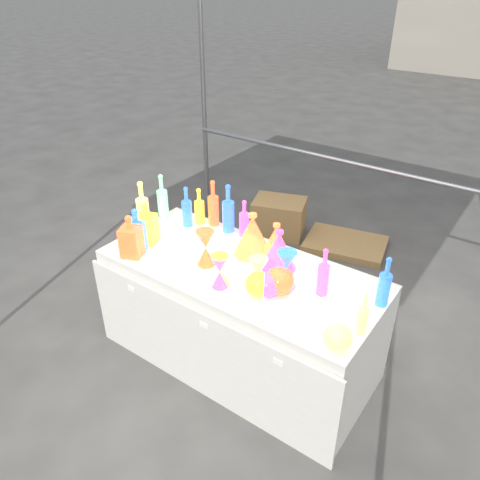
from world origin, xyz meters
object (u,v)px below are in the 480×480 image
Objects in this scene: bottle_0 at (199,206)px; display_table at (239,315)px; hourglass_0 at (206,248)px; globe_0 at (259,285)px; cardboard_box_closed at (279,217)px; decanter_0 at (146,223)px; lampshade_0 at (252,234)px.

display_table is at bearing -28.61° from bottle_0.
hourglass_0 is 1.49× the size of globe_0.
hourglass_0 is (0.51, -1.75, 0.68)m from cardboard_box_closed.
display_table is at bearing 148.13° from globe_0.
cardboard_box_closed is 1.84× the size of bottle_0.
display_table is 1.82m from cardboard_box_closed.
decanter_0 is 0.72m from lampshade_0.
hourglass_0 is at bearing 170.86° from globe_0.
lampshade_0 is at bearing 3.82° from decanter_0.
globe_0 is at bearing -23.72° from decanter_0.
bottle_0 is at bearing 169.19° from lampshade_0.
decanter_0 is at bearing 176.82° from globe_0.
lampshade_0 is (-0.29, 0.35, 0.08)m from globe_0.
decanter_0 is at bearing -171.58° from display_table.
lampshade_0 reaches higher than cardboard_box_closed.
display_table is 6.66× the size of bottle_0.
decanter_0 is at bearing -108.83° from cardboard_box_closed.
lampshade_0 is (0.66, 0.30, -0.00)m from decanter_0.
bottle_0 is (0.12, -1.35, 0.70)m from cardboard_box_closed.
decanter_0 is at bearing -177.75° from hourglass_0.
hourglass_0 is at bearing -157.14° from display_table.
bottle_0 is at bearing 150.39° from globe_0.
decanter_0 is 1.22× the size of hourglass_0.
display_table is 0.88m from decanter_0.
decanter_0 is (0.01, -1.77, 0.71)m from cardboard_box_closed.
hourglass_0 is 0.83× the size of lampshade_0.
globe_0 reaches higher than display_table.
globe_0 is (0.25, -0.16, 0.44)m from display_table.
bottle_0 reaches higher than hourglass_0.
bottle_0 is 0.96× the size of lampshade_0.
lampshade_0 reaches higher than bottle_0.
globe_0 reaches higher than cardboard_box_closed.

